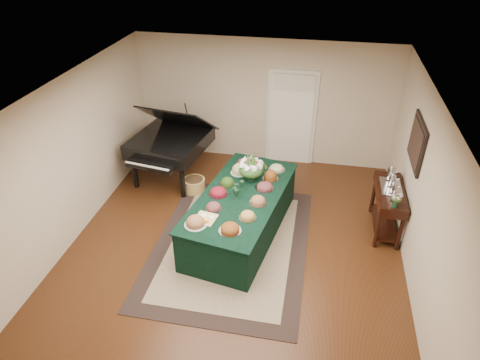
% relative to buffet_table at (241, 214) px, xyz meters
% --- Properties ---
extents(ground, '(6.00, 6.00, 0.00)m').
position_rel_buffet_table_xyz_m(ground, '(-0.03, -0.24, -0.40)').
color(ground, black).
rests_on(ground, ground).
extents(area_rug, '(2.53, 3.54, 0.01)m').
position_rel_buffet_table_xyz_m(area_rug, '(-0.10, -0.36, -0.39)').
color(area_rug, black).
rests_on(area_rug, ground).
extents(kitchen_doorway, '(1.05, 0.07, 2.10)m').
position_rel_buffet_table_xyz_m(kitchen_doorway, '(0.57, 2.73, 0.62)').
color(kitchen_doorway, silver).
rests_on(kitchen_doorway, ground).
extents(buffet_table, '(1.70, 2.86, 0.80)m').
position_rel_buffet_table_xyz_m(buffet_table, '(0.00, 0.00, 0.00)').
color(buffet_table, black).
rests_on(buffet_table, ground).
extents(food_platters, '(1.33, 2.26, 0.14)m').
position_rel_buffet_table_xyz_m(food_platters, '(-0.02, 0.08, 0.45)').
color(food_platters, '#A5AFA6').
rests_on(food_platters, buffet_table).
extents(cutting_board, '(0.37, 0.37, 0.10)m').
position_rel_buffet_table_xyz_m(cutting_board, '(-0.41, -0.74, 0.43)').
color(cutting_board, tan).
rests_on(cutting_board, buffet_table).
extents(green_goblets, '(0.15, 0.35, 0.18)m').
position_rel_buffet_table_xyz_m(green_goblets, '(-0.07, -0.00, 0.49)').
color(green_goblets, '#13301C').
rests_on(green_goblets, buffet_table).
extents(floral_centerpiece, '(0.44, 0.44, 0.44)m').
position_rel_buffet_table_xyz_m(floral_centerpiece, '(0.07, 0.51, 0.65)').
color(floral_centerpiece, '#13301C').
rests_on(floral_centerpiece, buffet_table).
extents(grand_piano, '(1.69, 1.84, 1.70)m').
position_rel_buffet_table_xyz_m(grand_piano, '(-1.76, 1.51, 0.45)').
color(grand_piano, black).
rests_on(grand_piano, ground).
extents(wicker_basket, '(0.43, 0.43, 0.27)m').
position_rel_buffet_table_xyz_m(wicker_basket, '(-1.18, 1.12, -0.27)').
color(wicker_basket, '#A78043').
rests_on(wicker_basket, ground).
extents(mahogany_sideboard, '(0.45, 1.21, 0.85)m').
position_rel_buffet_table_xyz_m(mahogany_sideboard, '(2.46, 0.57, 0.25)').
color(mahogany_sideboard, black).
rests_on(mahogany_sideboard, ground).
extents(tea_service, '(0.34, 0.74, 0.30)m').
position_rel_buffet_table_xyz_m(tea_service, '(2.46, 0.62, 0.56)').
color(tea_service, '#BAB9C3').
rests_on(tea_service, mahogany_sideboard).
extents(pink_bouquet, '(0.18, 0.18, 0.24)m').
position_rel_buffet_table_xyz_m(pink_bouquet, '(2.46, 0.07, 0.60)').
color(pink_bouquet, '#13301C').
rests_on(pink_bouquet, mahogany_sideboard).
extents(wall_painting, '(0.05, 0.95, 0.75)m').
position_rel_buffet_table_xyz_m(wall_painting, '(2.68, 0.57, 1.35)').
color(wall_painting, black).
rests_on(wall_painting, ground).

